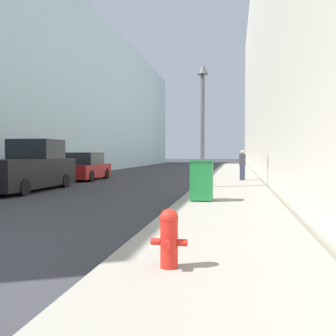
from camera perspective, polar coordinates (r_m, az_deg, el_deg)
The scene contains 8 objects.
sidewalk_right at distance 22.18m, azimuth 9.68°, elevation -1.71°, with size 3.08×60.00×0.15m.
building_left_glass at distance 35.10m, azimuth -19.78°, elevation 10.40°, with size 12.00×60.00×13.29m.
fire_hydrant at distance 4.81m, azimuth 0.16°, elevation -10.44°, with size 0.47×0.35×0.75m.
trash_bin at distance 11.45m, azimuth 5.14°, elevation -1.84°, with size 0.69×0.63×1.23m.
lamppost at distance 16.14m, azimuth 5.29°, elevation 8.09°, with size 0.45×0.45×5.25m.
pickup_truck at distance 17.12m, azimuth -20.72°, elevation -0.12°, with size 2.20×5.55×2.22m.
parked_sedan_near at distance 22.91m, azimuth -12.45°, elevation 0.07°, with size 1.86×4.20×1.64m.
pedestrian_on_sidewalk at distance 20.46m, azimuth 11.27°, elevation 0.45°, with size 0.33×0.21×1.62m.
Camera 1 is at (5.93, -4.12, 1.61)m, focal length 40.00 mm.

